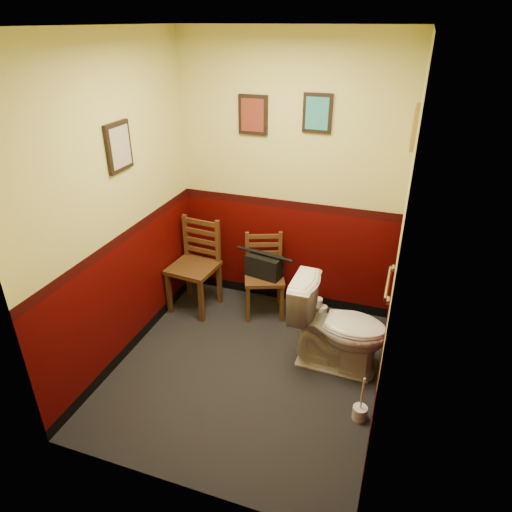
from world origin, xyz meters
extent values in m
cube|color=black|center=(0.00, 0.00, 0.00)|extent=(2.20, 2.40, 0.00)
cube|color=silver|center=(0.00, 0.00, 2.70)|extent=(2.20, 2.40, 0.00)
cube|color=#3D0403|center=(0.00, 1.20, 1.35)|extent=(2.20, 0.00, 2.70)
cube|color=#3D0403|center=(0.00, -1.20, 1.35)|extent=(2.20, 0.00, 2.70)
cube|color=#3D0403|center=(-1.10, 0.00, 1.35)|extent=(0.00, 2.40, 2.70)
cube|color=#3D0403|center=(1.10, 0.00, 1.35)|extent=(0.00, 2.40, 2.70)
cylinder|color=silver|center=(1.07, 0.25, 0.95)|extent=(0.03, 0.50, 0.03)
cylinder|color=silver|center=(1.09, 0.00, 0.95)|extent=(0.02, 0.06, 0.06)
cylinder|color=silver|center=(1.09, 0.50, 0.95)|extent=(0.02, 0.06, 0.06)
cube|color=black|center=(-0.35, 1.18, 1.95)|extent=(0.28, 0.03, 0.36)
cube|color=maroon|center=(-0.35, 1.17, 1.95)|extent=(0.22, 0.01, 0.30)
cube|color=black|center=(0.25, 1.18, 2.00)|extent=(0.26, 0.03, 0.34)
cube|color=teal|center=(0.25, 1.17, 2.00)|extent=(0.20, 0.01, 0.28)
cube|color=black|center=(-1.08, 0.10, 1.85)|extent=(0.03, 0.30, 0.38)
cube|color=tan|center=(-1.07, 0.10, 1.85)|extent=(0.01, 0.24, 0.31)
cube|color=olive|center=(1.08, 0.60, 2.05)|extent=(0.03, 0.34, 0.28)
cube|color=tan|center=(1.07, 0.60, 2.05)|extent=(0.01, 0.28, 0.22)
imported|color=white|center=(0.72, 0.31, 0.41)|extent=(0.85, 0.49, 0.82)
cylinder|color=silver|center=(1.01, -0.24, 0.06)|extent=(0.11, 0.11, 0.11)
cylinder|color=silver|center=(1.01, -0.24, 0.24)|extent=(0.01, 0.01, 0.32)
cube|color=#513118|center=(-0.85, 0.74, 0.48)|extent=(0.48, 0.48, 0.04)
cube|color=#513118|center=(-1.06, 0.57, 0.24)|extent=(0.05, 0.05, 0.48)
cube|color=#513118|center=(-1.02, 0.95, 0.24)|extent=(0.05, 0.05, 0.48)
cube|color=#513118|center=(-0.68, 0.54, 0.24)|extent=(0.05, 0.05, 0.48)
cube|color=#513118|center=(-0.64, 0.92, 0.24)|extent=(0.05, 0.05, 0.48)
cube|color=#513118|center=(-1.02, 0.96, 0.72)|extent=(0.05, 0.04, 0.48)
cube|color=#513118|center=(-0.64, 0.92, 0.72)|extent=(0.05, 0.04, 0.48)
cube|color=#513118|center=(-0.83, 0.94, 0.58)|extent=(0.36, 0.06, 0.05)
cube|color=#513118|center=(-0.83, 0.94, 0.69)|extent=(0.36, 0.06, 0.05)
cube|color=#513118|center=(-0.83, 0.94, 0.80)|extent=(0.36, 0.06, 0.05)
cube|color=#513118|center=(-0.83, 0.94, 0.90)|extent=(0.36, 0.06, 0.05)
cube|color=#513118|center=(-0.13, 0.89, 0.42)|extent=(0.51, 0.51, 0.04)
cube|color=#513118|center=(-0.23, 0.67, 0.21)|extent=(0.05, 0.05, 0.42)
cube|color=#513118|center=(-0.35, 0.99, 0.21)|extent=(0.05, 0.05, 0.42)
cube|color=#513118|center=(0.08, 0.79, 0.21)|extent=(0.05, 0.05, 0.42)
cube|color=#513118|center=(-0.04, 1.11, 0.21)|extent=(0.05, 0.05, 0.42)
cube|color=#513118|center=(-0.35, 0.99, 0.63)|extent=(0.05, 0.04, 0.42)
cube|color=#513118|center=(-0.04, 1.11, 0.63)|extent=(0.05, 0.04, 0.42)
cube|color=#513118|center=(-0.19, 1.05, 0.51)|extent=(0.31, 0.13, 0.04)
cube|color=#513118|center=(-0.19, 1.05, 0.61)|extent=(0.31, 0.13, 0.04)
cube|color=#513118|center=(-0.19, 1.05, 0.70)|extent=(0.31, 0.13, 0.04)
cube|color=#513118|center=(-0.19, 1.05, 0.79)|extent=(0.31, 0.13, 0.04)
cube|color=black|center=(-0.13, 0.89, 0.55)|extent=(0.38, 0.24, 0.22)
cylinder|color=black|center=(-0.13, 0.89, 0.68)|extent=(0.31, 0.09, 0.03)
cylinder|color=silver|center=(0.35, 1.06, 0.04)|extent=(0.10, 0.10, 0.09)
cylinder|color=silver|center=(0.45, 1.06, 0.04)|extent=(0.10, 0.10, 0.09)
cylinder|color=silver|center=(0.40, 1.05, 0.13)|extent=(0.10, 0.10, 0.09)
camera|label=1|loc=(1.09, -2.90, 2.73)|focal=32.00mm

